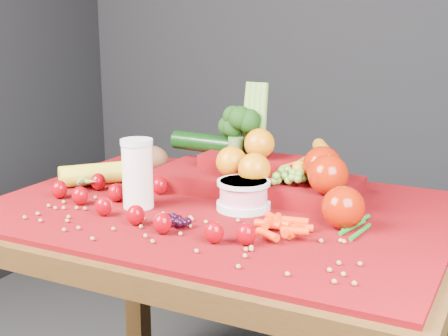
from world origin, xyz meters
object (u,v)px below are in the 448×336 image
at_px(table, 220,249).
at_px(yogurt_bowl, 244,194).
at_px(produce_mound, 267,169).
at_px(milk_glass, 137,171).

relative_size(table, yogurt_bowl, 8.77).
bearing_deg(yogurt_bowl, table, -175.74).
height_order(table, produce_mound, produce_mound).
height_order(table, yogurt_bowl, yogurt_bowl).
bearing_deg(table, yogurt_bowl, 4.26).
distance_m(yogurt_bowl, produce_mound, 0.15).
bearing_deg(milk_glass, produce_mound, 47.01).
bearing_deg(table, milk_glass, -151.35).
bearing_deg(yogurt_bowl, produce_mound, 91.08).
xyz_separation_m(table, yogurt_bowl, (0.06, 0.00, 0.14)).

